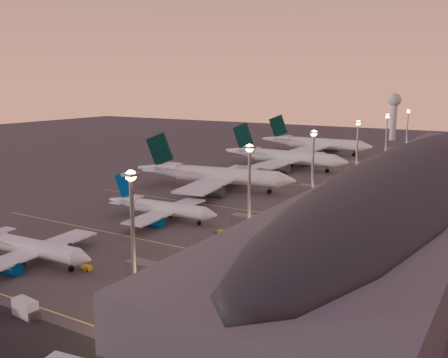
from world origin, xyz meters
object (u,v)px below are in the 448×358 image
airliner_wide_near (213,175)px  airliner_wide_mid (283,157)px  baggage_tug_d (159,281)px  airliner_narrow_north (161,208)px  airliner_wide_far (315,143)px  radar_tower (394,109)px  baggage_tug_b (112,290)px  catering_truck_a (26,309)px  airliner_narrow_south (27,247)px  baggage_tug_c (220,232)px  baggage_tug_a (86,267)px

airliner_wide_near → airliner_wide_mid: size_ratio=1.01×
airliner_wide_near → baggage_tug_d: 91.19m
airliner_narrow_north → baggage_tug_d: (29.36, -37.85, -2.97)m
airliner_wide_far → baggage_tug_d: (42.34, -195.45, -4.97)m
radar_tower → baggage_tug_b: radar_tower is taller
airliner_narrow_north → radar_tower: 248.23m
baggage_tug_b → catering_truck_a: catering_truck_a is taller
airliner_wide_near → catering_truck_a: bearing=-83.4°
catering_truck_a → airliner_wide_far: bearing=104.0°
airliner_narrow_south → airliner_narrow_north: (3.60, 43.38, 0.03)m
baggage_tug_d → baggage_tug_c: bearing=87.8°
baggage_tug_a → baggage_tug_c: bearing=72.7°
airliner_wide_near → airliner_wide_mid: 57.47m
baggage_tug_c → catering_truck_a: bearing=-106.9°
baggage_tug_a → baggage_tug_d: 18.37m
radar_tower → baggage_tug_c: (12.16, -250.28, -21.43)m
baggage_tug_a → baggage_tug_b: bearing=-23.9°
airliner_narrow_south → baggage_tug_d: bearing=5.8°
radar_tower → baggage_tug_c: bearing=-87.2°
baggage_tug_b → baggage_tug_d: baggage_tug_d is taller
airliner_narrow_south → baggage_tug_b: size_ratio=10.24×
airliner_wide_near → airliner_wide_mid: bearing=78.2°
baggage_tug_b → airliner_narrow_south: bearing=154.0°
airliner_wide_near → baggage_tug_a: bearing=-84.8°
airliner_wide_mid → baggage_tug_a: bearing=-79.7°
airliner_wide_far → baggage_tug_b: size_ratio=18.17×
baggage_tug_a → baggage_tug_d: size_ratio=0.79×
airliner_wide_mid → baggage_tug_d: airliner_wide_mid is taller
baggage_tug_a → catering_truck_a: 22.52m
airliner_wide_near → baggage_tug_d: (39.39, -82.10, -4.81)m
airliner_wide_far → catering_truck_a: 221.21m
radar_tower → catering_truck_a: (8.91, -308.57, -20.44)m
airliner_wide_mid → airliner_wide_far: (-5.88, 55.96, 0.20)m
baggage_tug_c → baggage_tug_d: (7.02, -34.91, 0.09)m
radar_tower → airliner_narrow_north: bearing=-92.4°
airliner_wide_far → baggage_tug_a: bearing=-82.3°
airliner_wide_near → radar_tower: radar_tower is taller
airliner_narrow_north → baggage_tug_b: airliner_narrow_north is taller
airliner_narrow_south → radar_tower: (13.78, 290.72, 18.41)m
baggage_tug_a → baggage_tug_b: size_ratio=0.90×
airliner_wide_far → baggage_tug_c: 164.46m
airliner_wide_far → baggage_tug_c: size_ratio=19.29×
baggage_tug_c → catering_truck_a: (-3.25, -58.29, 1.00)m
airliner_narrow_north → baggage_tug_c: (22.34, -2.94, -3.05)m
airliner_narrow_north → airliner_wide_mid: size_ratio=0.59×
baggage_tug_a → baggage_tug_b: baggage_tug_b is taller
catering_truck_a → airliner_narrow_south: bearing=147.5°
airliner_narrow_north → baggage_tug_a: (11.13, -40.19, -3.05)m
radar_tower → baggage_tug_a: size_ratio=9.90×
airliner_wide_mid → baggage_tug_a: (18.24, -141.83, -4.86)m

